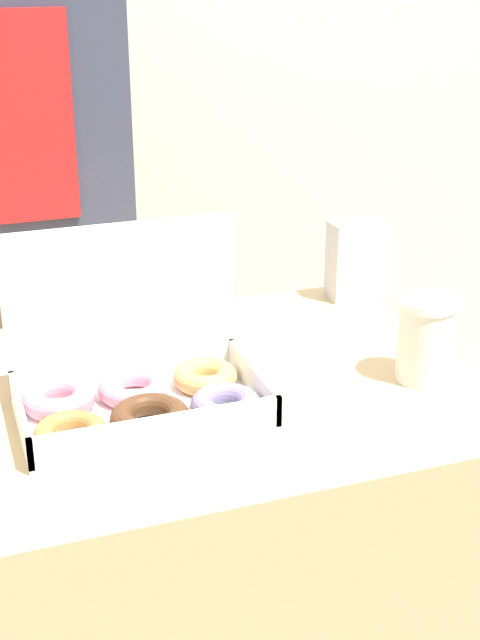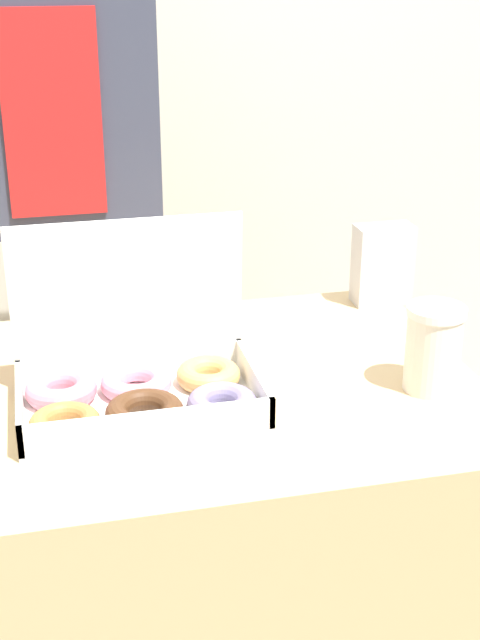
# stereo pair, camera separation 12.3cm
# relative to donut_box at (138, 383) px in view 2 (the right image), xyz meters

# --- Properties ---
(table) EXTENTS (0.93, 0.63, 0.72)m
(table) POSITION_rel_donut_box_xyz_m (0.05, 0.05, -0.40)
(table) COLOR tan
(table) RESTS_ON ground_plane
(donut_box) EXTENTS (0.34, 0.24, 0.25)m
(donut_box) POSITION_rel_donut_box_xyz_m (0.00, 0.00, 0.00)
(donut_box) COLOR white
(donut_box) RESTS_ON table
(coffee_cup) EXTENTS (0.09, 0.09, 0.13)m
(coffee_cup) POSITION_rel_donut_box_xyz_m (0.43, -0.04, 0.03)
(coffee_cup) COLOR silver
(coffee_cup) RESTS_ON table
(napkin_holder) EXTENTS (0.10, 0.05, 0.14)m
(napkin_holder) POSITION_rel_donut_box_xyz_m (0.48, 0.30, 0.04)
(napkin_holder) COLOR silver
(napkin_holder) RESTS_ON table
(person_customer) EXTENTS (0.37, 0.23, 1.63)m
(person_customer) POSITION_rel_donut_box_xyz_m (-0.08, 0.53, 0.17)
(person_customer) COLOR gray
(person_customer) RESTS_ON ground_plane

